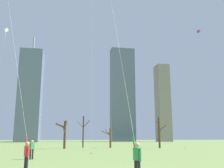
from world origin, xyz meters
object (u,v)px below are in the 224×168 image
object	(u,v)px
kite_flyer_far_back_green	(20,99)
bystander_watching_nearby	(32,149)
distant_kite_low_near_trees_purple	(196,49)
bare_tree_right_of_center	(83,131)
distant_kite_drifting_right_white	(4,44)
kite_flyer_foreground_right_pink	(128,100)
bare_tree_leftmost	(159,132)
bare_tree_left_of_center	(110,136)
bare_tree_far_right_edge	(65,133)

from	to	relation	value
kite_flyer_far_back_green	bystander_watching_nearby	bearing A→B (deg)	89.08
distant_kite_low_near_trees_purple	bare_tree_right_of_center	bearing A→B (deg)	154.44
kite_flyer_far_back_green	distant_kite_drifting_right_white	xyz separation A→B (m)	(-6.66, 21.24, 11.12)
bystander_watching_nearby	bare_tree_right_of_center	world-z (taller)	bare_tree_right_of_center
kite_flyer_foreground_right_pink	bare_tree_leftmost	distance (m)	35.34
kite_flyer_far_back_green	distant_kite_low_near_trees_purple	xyz separation A→B (m)	(25.18, 23.10, 12.97)
kite_flyer_foreground_right_pink	distant_kite_drifting_right_white	distance (m)	31.00
kite_flyer_far_back_green	bare_tree_right_of_center	distance (m)	32.82
distant_kite_drifting_right_white	bare_tree_left_of_center	size ratio (longest dim) A/B	4.42
bare_tree_far_right_edge	bare_tree_right_of_center	world-z (taller)	bare_tree_right_of_center
distant_kite_low_near_trees_purple	bare_tree_leftmost	distance (m)	16.21
distant_kite_drifting_right_white	bare_tree_far_right_edge	distance (m)	17.19
kite_flyer_foreground_right_pink	bare_tree_left_of_center	xyz separation A→B (m)	(4.94, 35.33, -1.61)
bystander_watching_nearby	kite_flyer_far_back_green	bearing A→B (deg)	-90.92
kite_flyer_foreground_right_pink	bystander_watching_nearby	xyz separation A→B (m)	(-5.89, 11.15, -2.77)
distant_kite_low_near_trees_purple	distant_kite_drifting_right_white	world-z (taller)	distant_kite_low_near_trees_purple
distant_kite_drifting_right_white	distant_kite_low_near_trees_purple	bearing A→B (deg)	3.33
kite_flyer_foreground_right_pink	distant_kite_drifting_right_white	xyz separation A→B (m)	(-12.66, 25.77, 11.70)
kite_flyer_far_back_green	kite_flyer_foreground_right_pink	xyz separation A→B (m)	(6.00, -4.52, -0.58)
bare_tree_far_right_edge	bystander_watching_nearby	bearing A→B (deg)	-96.74
distant_kite_low_near_trees_purple	bare_tree_leftmost	world-z (taller)	distant_kite_low_near_trees_purple
bare_tree_right_of_center	bare_tree_leftmost	bearing A→B (deg)	-17.02
distant_kite_low_near_trees_purple	bare_tree_leftmost	bearing A→B (deg)	138.40
bystander_watching_nearby	bare_tree_left_of_center	distance (m)	26.52
bare_tree_leftmost	bare_tree_right_of_center	distance (m)	14.07
kite_flyer_foreground_right_pink	bare_tree_left_of_center	world-z (taller)	kite_flyer_foreground_right_pink
kite_flyer_foreground_right_pink	bystander_watching_nearby	bearing A→B (deg)	117.84
bare_tree_leftmost	bare_tree_left_of_center	size ratio (longest dim) A/B	1.32
kite_flyer_foreground_right_pink	bare_tree_leftmost	world-z (taller)	kite_flyer_foreground_right_pink
kite_flyer_far_back_green	bare_tree_far_right_edge	world-z (taller)	kite_flyer_far_back_green
bystander_watching_nearby	bare_tree_leftmost	xyz separation A→B (m)	(19.41, 21.49, 1.98)
kite_flyer_far_back_green	bare_tree_far_right_edge	bearing A→B (deg)	84.62
bare_tree_right_of_center	kite_flyer_foreground_right_pink	bearing A→B (deg)	-90.12
bare_tree_leftmost	bare_tree_far_right_edge	bearing A→B (deg)	179.97
bystander_watching_nearby	distant_kite_drifting_right_white	xyz separation A→B (m)	(-6.77, 14.61, 14.47)
bystander_watching_nearby	bare_tree_right_of_center	bearing A→B (deg)	76.88
bystander_watching_nearby	distant_kite_low_near_trees_purple	bearing A→B (deg)	33.30
bystander_watching_nearby	bare_tree_far_right_edge	world-z (taller)	bare_tree_far_right_edge
kite_flyer_far_back_green	kite_flyer_foreground_right_pink	world-z (taller)	kite_flyer_far_back_green
distant_kite_low_near_trees_purple	kite_flyer_foreground_right_pink	bearing A→B (deg)	-124.77
kite_flyer_far_back_green	bare_tree_left_of_center	bearing A→B (deg)	70.45
bare_tree_leftmost	bare_tree_far_right_edge	size ratio (longest dim) A/B	1.16
distant_kite_low_near_trees_purple	bystander_watching_nearby	bearing A→B (deg)	-146.70
bare_tree_leftmost	kite_flyer_foreground_right_pink	bearing A→B (deg)	-112.50
kite_flyer_foreground_right_pink	distant_kite_low_near_trees_purple	world-z (taller)	distant_kite_low_near_trees_purple
bystander_watching_nearby	bare_tree_far_right_edge	bearing A→B (deg)	83.26
kite_flyer_far_back_green	bare_tree_leftmost	bearing A→B (deg)	55.23
kite_flyer_foreground_right_pink	bare_tree_right_of_center	size ratio (longest dim) A/B	2.73
bare_tree_far_right_edge	kite_flyer_far_back_green	bearing A→B (deg)	-95.38
kite_flyer_foreground_right_pink	bare_tree_right_of_center	world-z (taller)	kite_flyer_foreground_right_pink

